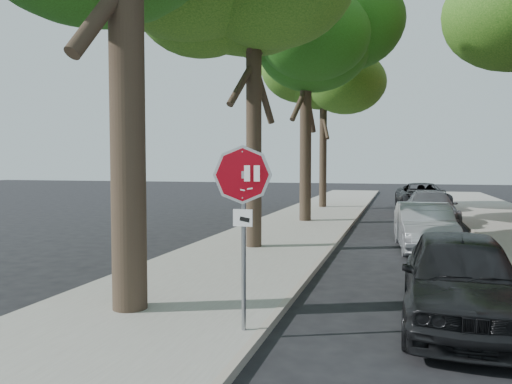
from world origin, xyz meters
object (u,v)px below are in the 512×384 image
at_px(tree_far, 323,78).
at_px(car_d, 422,196).
at_px(tree_mid_b, 306,31).
at_px(car_c, 430,209).
at_px(car_a, 460,278).
at_px(stop_sign, 243,201).
at_px(car_b, 424,227).

distance_m(tree_far, car_d, 8.42).
xyz_separation_m(tree_mid_b, car_c, (5.02, 0.41, -7.30)).
bearing_deg(tree_far, car_a, -75.60).
xyz_separation_m(tree_mid_b, car_d, (5.02, 7.73, -7.26)).
bearing_deg(car_d, car_c, -96.13).
distance_m(stop_sign, car_b, 8.98).
xyz_separation_m(tree_mid_b, car_a, (4.74, -12.62, -7.27)).
bearing_deg(tree_far, tree_mid_b, -87.56).
distance_m(car_b, car_d, 13.45).
bearing_deg(tree_mid_b, car_a, -69.43).
distance_m(tree_far, car_b, 15.07).
bearing_deg(car_d, tree_mid_b, -129.15).
height_order(tree_mid_b, car_b, tree_mid_b).
bearing_deg(car_b, car_d, 83.19).
relative_size(tree_far, car_b, 2.28).
bearing_deg(car_b, tree_far, 106.12).
height_order(car_a, car_b, car_a).
height_order(stop_sign, car_d, stop_sign).
height_order(stop_sign, tree_mid_b, tree_mid_b).
xyz_separation_m(tree_mid_b, tree_far, (-0.30, 6.99, -0.78)).
distance_m(car_a, car_b, 6.92).
distance_m(car_b, car_c, 6.14).
bearing_deg(car_b, stop_sign, -113.04).
distance_m(stop_sign, car_a, 3.59).
bearing_deg(car_b, car_c, 80.65).
bearing_deg(car_d, tree_far, -178.18).
xyz_separation_m(tree_far, car_c, (5.32, -6.57, -6.52)).
relative_size(car_a, car_d, 0.80).
height_order(stop_sign, car_b, stop_sign).
xyz_separation_m(car_a, car_c, (0.29, 13.04, -0.03)).
distance_m(car_a, car_c, 13.04).
height_order(stop_sign, car_c, stop_sign).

